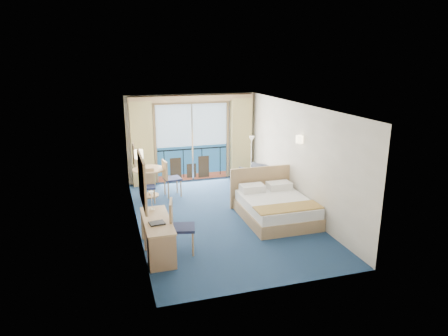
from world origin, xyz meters
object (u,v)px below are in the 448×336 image
at_px(nightstand, 275,189).
at_px(bed, 275,207).
at_px(armchair, 255,177).
at_px(desk_chair, 178,224).
at_px(round_table, 149,175).
at_px(table_chair_b, 148,183).
at_px(floor_lamp, 252,147).
at_px(table_chair_a, 169,176).
at_px(desk, 160,244).

bearing_deg(nightstand, bed, -113.28).
distance_m(armchair, desk_chair, 4.51).
height_order(armchair, round_table, round_table).
xyz_separation_m(armchair, table_chair_b, (-3.20, -0.27, 0.16)).
height_order(bed, table_chair_b, bed).
relative_size(bed, floor_lamp, 1.38).
distance_m(bed, nightstand, 1.43).
bearing_deg(armchair, table_chair_a, -35.47).
xyz_separation_m(round_table, table_chair_b, (-0.09, -0.41, -0.10)).
bearing_deg(table_chair_a, floor_lamp, -83.74).
relative_size(floor_lamp, desk_chair, 1.32).
distance_m(bed, desk, 3.25).
distance_m(nightstand, desk, 4.42).
height_order(floor_lamp, desk_chair, floor_lamp).
bearing_deg(desk_chair, desk, 141.34).
bearing_deg(table_chair_a, bed, -144.54).
relative_size(bed, table_chair_a, 1.92).
bearing_deg(table_chair_a, table_chair_b, 104.04).
xyz_separation_m(desk_chair, round_table, (-0.16, 3.55, -0.01)).
bearing_deg(nightstand, armchair, 99.11).
relative_size(nightstand, floor_lamp, 0.37).
bearing_deg(desk, nightstand, 37.49).
bearing_deg(floor_lamp, nightstand, -87.59).
distance_m(bed, round_table, 3.70).
xyz_separation_m(nightstand, floor_lamp, (-0.07, 1.68, 0.83)).
bearing_deg(table_chair_a, desk_chair, 166.29).
bearing_deg(nightstand, floor_lamp, 92.41).
bearing_deg(desk, desk_chair, 39.39).
relative_size(bed, armchair, 2.65).
xyz_separation_m(floor_lamp, desk, (-3.44, -4.37, -0.70)).
bearing_deg(floor_lamp, desk, -128.20).
distance_m(desk, table_chair_a, 3.80).
height_order(armchair, desk, desk).
bearing_deg(round_table, desk_chair, -87.37).
bearing_deg(table_chair_b, bed, -33.71).
bearing_deg(bed, desk, -154.93).
relative_size(bed, table_chair_b, 2.24).
bearing_deg(desk_chair, nightstand, -40.81).
relative_size(desk_chair, table_chair_a, 1.05).
distance_m(desk_chair, table_chair_b, 3.15).
bearing_deg(desk, round_table, 86.55).
bearing_deg(armchair, bed, 44.40).
xyz_separation_m(round_table, table_chair_a, (0.53, -0.17, -0.02)).
xyz_separation_m(nightstand, desk_chair, (-3.11, -2.36, 0.35)).
bearing_deg(desk, floor_lamp, 51.80).
xyz_separation_m(armchair, floor_lamp, (0.10, 0.63, 0.75)).
distance_m(nightstand, desk_chair, 3.92).
relative_size(armchair, round_table, 0.85).
xyz_separation_m(armchair, table_chair_a, (-2.57, -0.03, 0.24)).
height_order(armchair, desk_chair, desk_chair).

